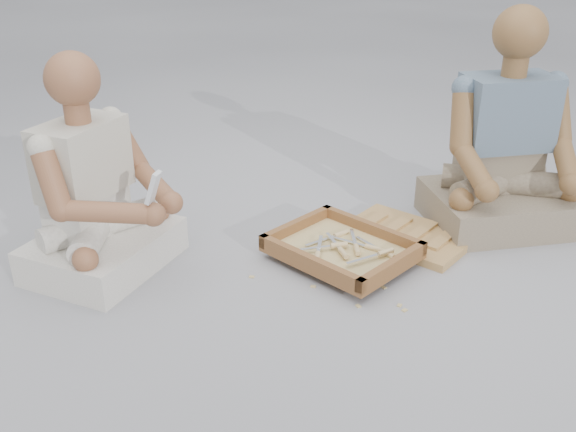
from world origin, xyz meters
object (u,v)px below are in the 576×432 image
at_px(carved_panel, 406,235).
at_px(craftsman, 96,200).
at_px(tool_tray, 342,249).
at_px(companion, 505,156).

relative_size(carved_panel, craftsman, 0.61).
relative_size(tool_tray, companion, 0.68).
height_order(craftsman, companion, companion).
bearing_deg(carved_panel, companion, 44.00).
bearing_deg(companion, carved_panel, 10.70).
xyz_separation_m(tool_tray, craftsman, (-0.87, -0.39, 0.23)).
bearing_deg(carved_panel, craftsman, -147.19).
relative_size(craftsman, companion, 0.89).
relative_size(carved_panel, companion, 0.55).
distance_m(tool_tray, craftsman, 0.99).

